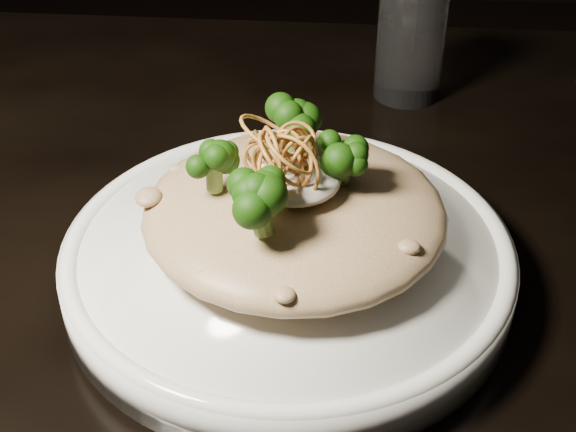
% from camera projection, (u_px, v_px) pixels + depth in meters
% --- Properties ---
extents(table, '(1.10, 0.80, 0.75)m').
position_uv_depth(table, '(310.00, 303.00, 0.67)').
color(table, black).
rests_on(table, ground).
extents(plate, '(0.31, 0.31, 0.03)m').
position_uv_depth(plate, '(288.00, 261.00, 0.56)').
color(plate, white).
rests_on(plate, table).
extents(risotto, '(0.21, 0.21, 0.05)m').
position_uv_depth(risotto, '(295.00, 212.00, 0.54)').
color(risotto, brown).
rests_on(risotto, plate).
extents(broccoli, '(0.14, 0.14, 0.05)m').
position_uv_depth(broccoli, '(281.00, 153.00, 0.51)').
color(broccoli, black).
rests_on(broccoli, risotto).
extents(cheese, '(0.06, 0.06, 0.02)m').
position_uv_depth(cheese, '(294.00, 179.00, 0.52)').
color(cheese, white).
rests_on(cheese, risotto).
extents(shallots, '(0.05, 0.05, 0.03)m').
position_uv_depth(shallots, '(280.00, 147.00, 0.50)').
color(shallots, brown).
rests_on(shallots, cheese).
extents(drinking_glass, '(0.07, 0.07, 0.11)m').
position_uv_depth(drinking_glass, '(410.00, 41.00, 0.76)').
color(drinking_glass, silver).
rests_on(drinking_glass, table).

